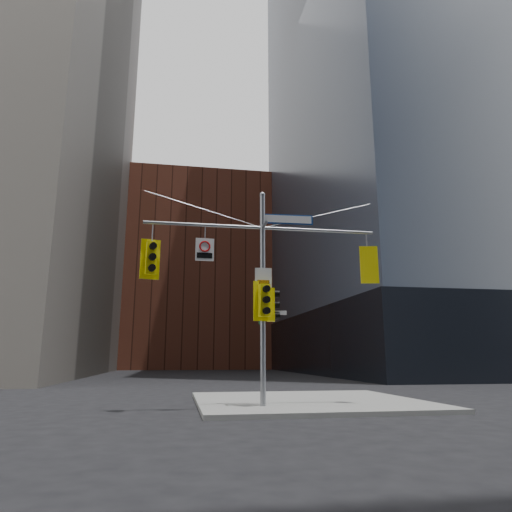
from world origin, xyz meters
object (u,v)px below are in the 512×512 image
object	(u,v)px
regulatory_sign_arm	(205,249)
traffic_light_east_arm	(368,266)
traffic_light_pole_side	(272,305)
street_sign_blade	(288,219)
signal_assembly	(263,273)
traffic_light_west_arm	(151,258)
traffic_light_pole_front	(264,300)

from	to	relation	value
regulatory_sign_arm	traffic_light_east_arm	bearing A→B (deg)	-3.12
traffic_light_east_arm	traffic_light_pole_side	size ratio (longest dim) A/B	1.21
street_sign_blade	signal_assembly	bearing A→B (deg)	-177.40
signal_assembly	traffic_light_west_arm	distance (m)	3.70
traffic_light_pole_side	street_sign_blade	bearing A→B (deg)	-78.13
signal_assembly	traffic_light_west_arm	size ratio (longest dim) A/B	6.01
regulatory_sign_arm	signal_assembly	bearing A→B (deg)	-2.74
traffic_light_west_arm	traffic_light_pole_front	world-z (taller)	traffic_light_west_arm
traffic_light_west_arm	regulatory_sign_arm	size ratio (longest dim) A/B	1.73
traffic_light_pole_side	traffic_light_pole_front	world-z (taller)	traffic_light_pole_front
signal_assembly	street_sign_blade	world-z (taller)	signal_assembly
street_sign_blade	regulatory_sign_arm	distance (m)	3.10
traffic_light_pole_side	traffic_light_pole_front	xyz separation A→B (m)	(-0.33, -0.26, 0.11)
traffic_light_west_arm	traffic_light_pole_front	size ratio (longest dim) A/B	1.01
traffic_light_pole_front	regulatory_sign_arm	xyz separation A→B (m)	(-1.96, 0.25, 1.71)
traffic_light_west_arm	street_sign_blade	size ratio (longest dim) A/B	0.76
traffic_light_pole_side	traffic_light_pole_front	distance (m)	0.43
traffic_light_west_arm	traffic_light_pole_side	distance (m)	4.26
signal_assembly	regulatory_sign_arm	xyz separation A→B (m)	(-1.96, -0.02, 0.76)
traffic_light_pole_side	regulatory_sign_arm	xyz separation A→B (m)	(-2.29, -0.02, 1.82)
regulatory_sign_arm	traffic_light_pole_front	bearing A→B (deg)	-10.50
traffic_light_east_arm	traffic_light_pole_side	xyz separation A→B (m)	(-3.45, -0.00, -1.44)
traffic_light_pole_front	street_sign_blade	bearing A→B (deg)	6.78
traffic_light_east_arm	traffic_light_west_arm	bearing A→B (deg)	10.51
traffic_light_pole_front	regulatory_sign_arm	bearing A→B (deg)	163.10
traffic_light_east_arm	regulatory_sign_arm	size ratio (longest dim) A/B	1.72
traffic_light_east_arm	traffic_light_pole_front	size ratio (longest dim) A/B	1.00
signal_assembly	traffic_light_east_arm	size ratio (longest dim) A/B	6.07
traffic_light_west_arm	traffic_light_pole_side	bearing A→B (deg)	-14.72
traffic_light_east_arm	traffic_light_pole_side	bearing A→B (deg)	10.66
street_sign_blade	regulatory_sign_arm	xyz separation A→B (m)	(-2.87, -0.02, -1.18)
signal_assembly	traffic_light_west_arm	xyz separation A→B (m)	(-3.68, 0.01, 0.38)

